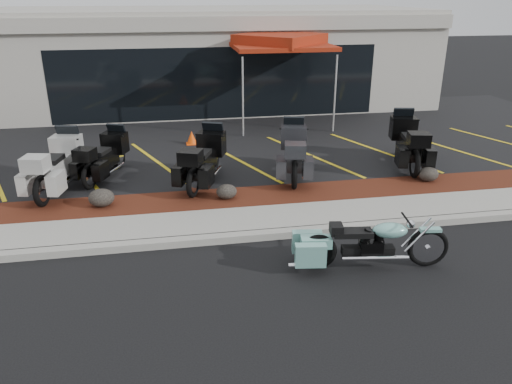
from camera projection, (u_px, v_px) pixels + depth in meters
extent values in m
plane|color=black|center=(280.00, 259.00, 9.36)|extent=(90.00, 90.00, 0.00)
cube|color=gray|center=(270.00, 234.00, 10.15)|extent=(24.00, 0.25, 0.15)
cube|color=gray|center=(264.00, 220.00, 10.79)|extent=(24.00, 1.20, 0.15)
cube|color=#3B1C0D|center=(254.00, 199.00, 11.88)|extent=(24.00, 1.20, 0.16)
cube|color=black|center=(226.00, 138.00, 16.81)|extent=(26.00, 9.60, 0.15)
cube|color=#A39D93|center=(208.00, 57.00, 21.84)|extent=(18.00, 8.00, 4.00)
cube|color=black|center=(218.00, 83.00, 18.39)|extent=(12.00, 0.06, 2.60)
cube|color=#A39D93|center=(216.00, 24.00, 17.58)|extent=(18.00, 0.30, 0.50)
ellipsoid|color=black|center=(101.00, 198.00, 11.20)|extent=(0.57, 0.48, 0.41)
ellipsoid|color=black|center=(227.00, 192.00, 11.63)|extent=(0.48, 0.40, 0.34)
ellipsoid|color=black|center=(428.00, 174.00, 12.70)|extent=(0.52, 0.43, 0.37)
cone|color=#FE4D08|center=(192.00, 138.00, 15.80)|extent=(0.38, 0.38, 0.41)
cylinder|color=silver|center=(241.00, 97.00, 16.34)|extent=(0.06, 0.06, 2.59)
cylinder|color=silver|center=(334.00, 94.00, 16.75)|extent=(0.06, 0.06, 2.59)
cylinder|color=silver|center=(232.00, 81.00, 19.23)|extent=(0.06, 0.06, 2.59)
cylinder|color=silver|center=(311.00, 79.00, 19.64)|extent=(0.06, 0.06, 2.59)
cube|color=maroon|center=(280.00, 45.00, 17.44)|extent=(3.49, 3.49, 0.13)
cube|color=maroon|center=(280.00, 40.00, 17.37)|extent=(3.49, 3.49, 0.39)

